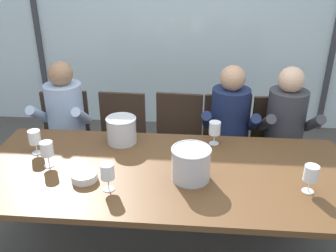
% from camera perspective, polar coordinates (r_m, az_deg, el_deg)
% --- Properties ---
extents(ground, '(14.00, 14.00, 0.00)m').
position_cam_1_polar(ground, '(3.65, 0.86, -8.05)').
color(ground, '#4C4742').
extents(window_glass_panel, '(7.63, 0.03, 2.60)m').
position_cam_1_polar(window_glass_panel, '(4.41, 2.21, 16.10)').
color(window_glass_panel, silver).
rests_on(window_glass_panel, ground).
extents(window_mullion_left, '(0.06, 0.06, 2.60)m').
position_cam_1_polar(window_mullion_left, '(4.78, -19.64, 15.46)').
color(window_mullion_left, '#38383D').
rests_on(window_mullion_left, ground).
extents(hillside_vineyard, '(13.63, 2.40, 1.40)m').
position_cam_1_polar(hillside_vineyard, '(8.27, 3.48, 16.31)').
color(hillside_vineyard, '#386633').
rests_on(hillside_vineyard, ground).
extents(dining_table, '(2.43, 1.04, 0.73)m').
position_cam_1_polar(dining_table, '(2.45, -0.69, -8.01)').
color(dining_table, brown).
rests_on(dining_table, ground).
extents(chair_near_curtain, '(0.49, 0.49, 0.86)m').
position_cam_1_polar(chair_near_curtain, '(3.52, -15.52, -1.05)').
color(chair_near_curtain, '#332319').
rests_on(chair_near_curtain, ground).
extents(chair_left_of_center, '(0.46, 0.46, 0.86)m').
position_cam_1_polar(chair_left_of_center, '(3.39, -7.26, -1.33)').
color(chair_left_of_center, '#332319').
rests_on(chair_left_of_center, ground).
extents(chair_center, '(0.46, 0.46, 0.86)m').
position_cam_1_polar(chair_center, '(3.35, 1.52, -1.48)').
color(chair_center, '#332319').
rests_on(chair_center, ground).
extents(chair_right_of_center, '(0.50, 0.50, 0.86)m').
position_cam_1_polar(chair_right_of_center, '(3.37, 9.21, -1.61)').
color(chair_right_of_center, '#332319').
rests_on(chair_right_of_center, ground).
extents(chair_near_window_right, '(0.48, 0.48, 0.86)m').
position_cam_1_polar(chair_near_window_right, '(3.42, 16.41, -2.00)').
color(chair_near_window_right, '#332319').
rests_on(chair_near_window_right, ground).
extents(person_pale_blue_shirt, '(0.46, 0.61, 1.18)m').
position_cam_1_polar(person_pale_blue_shirt, '(3.34, -15.81, 0.70)').
color(person_pale_blue_shirt, '#9EB2D1').
rests_on(person_pale_blue_shirt, ground).
extents(person_navy_polo, '(0.48, 0.62, 1.18)m').
position_cam_1_polar(person_navy_polo, '(3.15, 9.40, -0.19)').
color(person_navy_polo, '#192347').
rests_on(person_navy_polo, ground).
extents(person_charcoal_jacket, '(0.48, 0.62, 1.18)m').
position_cam_1_polar(person_charcoal_jacket, '(3.23, 17.81, -0.49)').
color(person_charcoal_jacket, '#38383D').
rests_on(person_charcoal_jacket, ground).
extents(ice_bucket_primary, '(0.25, 0.25, 0.21)m').
position_cam_1_polar(ice_bucket_primary, '(2.29, 3.55, -5.73)').
color(ice_bucket_primary, '#B7B7BC').
rests_on(ice_bucket_primary, dining_table).
extents(ice_bucket_secondary, '(0.22, 0.22, 0.20)m').
position_cam_1_polar(ice_bucket_secondary, '(2.73, -7.15, -0.57)').
color(ice_bucket_secondary, '#B7B7BC').
rests_on(ice_bucket_secondary, dining_table).
extents(tasting_bowl, '(0.16, 0.16, 0.05)m').
position_cam_1_polar(tasting_bowl, '(2.37, -12.72, -7.55)').
color(tasting_bowl, silver).
rests_on(tasting_bowl, dining_table).
extents(wine_glass_by_left_taster, '(0.08, 0.08, 0.17)m').
position_cam_1_polar(wine_glass_by_left_taster, '(2.53, -18.10, -3.51)').
color(wine_glass_by_left_taster, silver).
rests_on(wine_glass_by_left_taster, dining_table).
extents(wine_glass_near_bucket, '(0.08, 0.08, 0.17)m').
position_cam_1_polar(wine_glass_near_bucket, '(2.31, 21.10, -6.97)').
color(wine_glass_near_bucket, silver).
rests_on(wine_glass_near_bucket, dining_table).
extents(wine_glass_center_pour, '(0.08, 0.08, 0.17)m').
position_cam_1_polar(wine_glass_center_pour, '(2.21, -9.29, -7.07)').
color(wine_glass_center_pour, silver).
rests_on(wine_glass_center_pour, dining_table).
extents(wine_glass_by_right_taster, '(0.08, 0.08, 0.17)m').
position_cam_1_polar(wine_glass_by_right_taster, '(2.70, 7.19, -0.48)').
color(wine_glass_by_right_taster, silver).
rests_on(wine_glass_by_right_taster, dining_table).
extents(wine_glass_spare_empty, '(0.08, 0.08, 0.17)m').
position_cam_1_polar(wine_glass_spare_empty, '(2.71, -19.82, -1.67)').
color(wine_glass_spare_empty, silver).
rests_on(wine_glass_spare_empty, dining_table).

